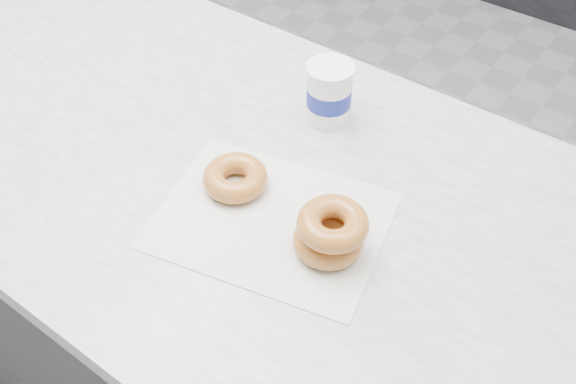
# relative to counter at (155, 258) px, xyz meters

# --- Properties ---
(ground) EXTENTS (5.00, 5.00, 0.00)m
(ground) POSITION_rel_counter_xyz_m (0.00, 0.60, -0.45)
(ground) COLOR gray
(ground) RESTS_ON ground
(counter) EXTENTS (3.06, 0.76, 0.90)m
(counter) POSITION_rel_counter_xyz_m (0.00, 0.00, 0.00)
(counter) COLOR #333335
(counter) RESTS_ON ground
(wax_paper) EXTENTS (0.39, 0.33, 0.00)m
(wax_paper) POSITION_rel_counter_xyz_m (0.39, -0.06, 0.45)
(wax_paper) COLOR silver
(wax_paper) RESTS_ON counter
(donut_single) EXTENTS (0.10, 0.10, 0.04)m
(donut_single) POSITION_rel_counter_xyz_m (0.30, -0.03, 0.47)
(donut_single) COLOR #BA7133
(donut_single) RESTS_ON wax_paper
(donut_stack) EXTENTS (0.15, 0.15, 0.07)m
(donut_stack) POSITION_rel_counter_xyz_m (0.49, -0.05, 0.49)
(donut_stack) COLOR #BA7133
(donut_stack) RESTS_ON wax_paper
(coffee_cup) EXTENTS (0.10, 0.10, 0.11)m
(coffee_cup) POSITION_rel_counter_xyz_m (0.33, 0.19, 0.50)
(coffee_cup) COLOR white
(coffee_cup) RESTS_ON counter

